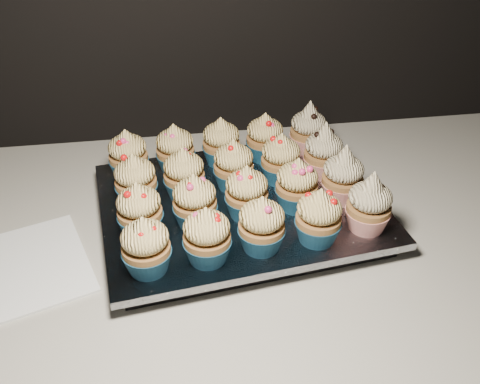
% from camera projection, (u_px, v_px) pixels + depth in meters
% --- Properties ---
extents(worktop, '(2.44, 0.64, 0.04)m').
position_uv_depth(worktop, '(270.00, 232.00, 0.83)').
color(worktop, beige).
rests_on(worktop, cabinet).
extents(napkin, '(0.23, 0.23, 0.00)m').
position_uv_depth(napkin, '(18.00, 270.00, 0.73)').
color(napkin, white).
rests_on(napkin, worktop).
extents(baking_tray, '(0.41, 0.33, 0.02)m').
position_uv_depth(baking_tray, '(240.00, 213.00, 0.82)').
color(baking_tray, black).
rests_on(baking_tray, worktop).
extents(foil_lining, '(0.45, 0.37, 0.01)m').
position_uv_depth(foil_lining, '(240.00, 204.00, 0.81)').
color(foil_lining, silver).
rests_on(foil_lining, baking_tray).
extents(cupcake_0, '(0.06, 0.06, 0.08)m').
position_uv_depth(cupcake_0, '(146.00, 246.00, 0.66)').
color(cupcake_0, navy).
rests_on(cupcake_0, foil_lining).
extents(cupcake_1, '(0.06, 0.06, 0.08)m').
position_uv_depth(cupcake_1, '(207.00, 236.00, 0.68)').
color(cupcake_1, navy).
rests_on(cupcake_1, foil_lining).
extents(cupcake_2, '(0.06, 0.06, 0.08)m').
position_uv_depth(cupcake_2, '(262.00, 225.00, 0.70)').
color(cupcake_2, navy).
rests_on(cupcake_2, foil_lining).
extents(cupcake_3, '(0.06, 0.06, 0.08)m').
position_uv_depth(cupcake_3, '(319.00, 217.00, 0.71)').
color(cupcake_3, navy).
rests_on(cupcake_3, foil_lining).
extents(cupcake_4, '(0.06, 0.06, 0.10)m').
position_uv_depth(cupcake_4, '(369.00, 205.00, 0.73)').
color(cupcake_4, red).
rests_on(cupcake_4, foil_lining).
extents(cupcake_5, '(0.06, 0.06, 0.08)m').
position_uv_depth(cupcake_5, '(140.00, 211.00, 0.73)').
color(cupcake_5, navy).
rests_on(cupcake_5, foil_lining).
extents(cupcake_6, '(0.06, 0.06, 0.08)m').
position_uv_depth(cupcake_6, '(195.00, 202.00, 0.74)').
color(cupcake_6, navy).
rests_on(cupcake_6, foil_lining).
extents(cupcake_7, '(0.06, 0.06, 0.08)m').
position_uv_depth(cupcake_7, '(247.00, 193.00, 0.76)').
color(cupcake_7, navy).
rests_on(cupcake_7, foil_lining).
extents(cupcake_8, '(0.06, 0.06, 0.08)m').
position_uv_depth(cupcake_8, '(297.00, 185.00, 0.78)').
color(cupcake_8, navy).
rests_on(cupcake_8, foil_lining).
extents(cupcake_9, '(0.06, 0.06, 0.10)m').
position_uv_depth(cupcake_9, '(343.00, 177.00, 0.79)').
color(cupcake_9, red).
rests_on(cupcake_9, foil_lining).
extents(cupcake_10, '(0.06, 0.06, 0.08)m').
position_uv_depth(cupcake_10, '(136.00, 181.00, 0.79)').
color(cupcake_10, navy).
rests_on(cupcake_10, foil_lining).
extents(cupcake_11, '(0.06, 0.06, 0.08)m').
position_uv_depth(cupcake_11, '(184.00, 175.00, 0.80)').
color(cupcake_11, navy).
rests_on(cupcake_11, foil_lining).
extents(cupcake_12, '(0.06, 0.06, 0.08)m').
position_uv_depth(cupcake_12, '(234.00, 166.00, 0.82)').
color(cupcake_12, navy).
rests_on(cupcake_12, foil_lining).
extents(cupcake_13, '(0.06, 0.06, 0.08)m').
position_uv_depth(cupcake_13, '(281.00, 159.00, 0.84)').
color(cupcake_13, navy).
rests_on(cupcake_13, foil_lining).
extents(cupcake_14, '(0.06, 0.06, 0.10)m').
position_uv_depth(cupcake_14, '(323.00, 152.00, 0.85)').
color(cupcake_14, red).
rests_on(cupcake_14, foil_lining).
extents(cupcake_15, '(0.06, 0.06, 0.08)m').
position_uv_depth(cupcake_15, '(128.00, 155.00, 0.85)').
color(cupcake_15, navy).
rests_on(cupcake_15, foil_lining).
extents(cupcake_16, '(0.06, 0.06, 0.08)m').
position_uv_depth(cupcake_16, '(175.00, 150.00, 0.86)').
color(cupcake_16, navy).
rests_on(cupcake_16, foil_lining).
extents(cupcake_17, '(0.06, 0.06, 0.08)m').
position_uv_depth(cupcake_17, '(221.00, 143.00, 0.88)').
color(cupcake_17, navy).
rests_on(cupcake_17, foil_lining).
extents(cupcake_18, '(0.06, 0.06, 0.08)m').
position_uv_depth(cupcake_18, '(265.00, 138.00, 0.89)').
color(cupcake_18, navy).
rests_on(cupcake_18, foil_lining).
extents(cupcake_19, '(0.06, 0.06, 0.10)m').
position_uv_depth(cupcake_19, '(308.00, 130.00, 0.91)').
color(cupcake_19, red).
rests_on(cupcake_19, foil_lining).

